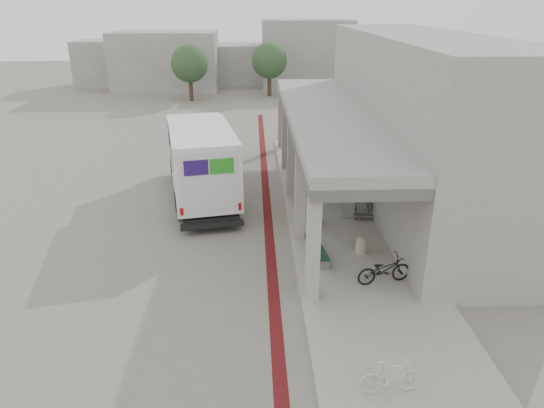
{
  "coord_description": "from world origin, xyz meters",
  "views": [
    {
      "loc": [
        0.47,
        -15.57,
        8.2
      ],
      "look_at": [
        1.08,
        0.14,
        1.6
      ],
      "focal_mm": 32.0,
      "sensor_mm": 36.0,
      "label": 1
    }
  ],
  "objects_px": {
    "utility_cabinet": "(350,204)",
    "bicycle_black": "(384,270)",
    "bicycle_cream": "(391,376)",
    "bench": "(319,252)",
    "fedex_truck": "(201,159)"
  },
  "relations": [
    {
      "from": "utility_cabinet",
      "to": "bench",
      "type": "bearing_deg",
      "value": -100.84
    },
    {
      "from": "bicycle_cream",
      "to": "bench",
      "type": "bearing_deg",
      "value": 3.21
    },
    {
      "from": "fedex_truck",
      "to": "bicycle_cream",
      "type": "xyz_separation_m",
      "value": [
        5.28,
        -12.15,
        -1.23
      ]
    },
    {
      "from": "utility_cabinet",
      "to": "bicycle_cream",
      "type": "bearing_deg",
      "value": -80.32
    },
    {
      "from": "bench",
      "to": "bicycle_cream",
      "type": "xyz_separation_m",
      "value": [
        0.82,
        -6.11,
        0.17
      ]
    },
    {
      "from": "fedex_truck",
      "to": "bicycle_cream",
      "type": "relative_size",
      "value": 5.53
    },
    {
      "from": "bicycle_black",
      "to": "bench",
      "type": "bearing_deg",
      "value": 37.27
    },
    {
      "from": "utility_cabinet",
      "to": "bicycle_black",
      "type": "relative_size",
      "value": 0.61
    },
    {
      "from": "utility_cabinet",
      "to": "fedex_truck",
      "type": "bearing_deg",
      "value": 172.73
    },
    {
      "from": "bench",
      "to": "fedex_truck",
      "type": "bearing_deg",
      "value": 119.82
    },
    {
      "from": "utility_cabinet",
      "to": "bicycle_black",
      "type": "xyz_separation_m",
      "value": [
        0.12,
        -5.09,
        -0.07
      ]
    },
    {
      "from": "fedex_truck",
      "to": "bench",
      "type": "xyz_separation_m",
      "value": [
        4.46,
        -6.04,
        -1.4
      ]
    },
    {
      "from": "utility_cabinet",
      "to": "bicycle_cream",
      "type": "height_order",
      "value": "utility_cabinet"
    },
    {
      "from": "bench",
      "to": "bicycle_cream",
      "type": "distance_m",
      "value": 6.17
    },
    {
      "from": "fedex_truck",
      "to": "bicycle_cream",
      "type": "height_order",
      "value": "fedex_truck"
    }
  ]
}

